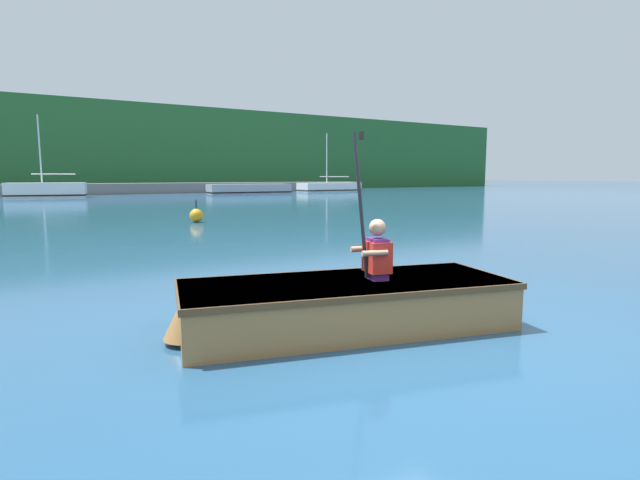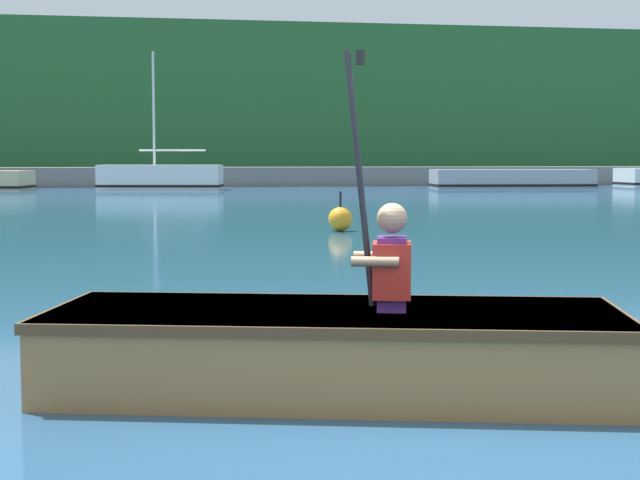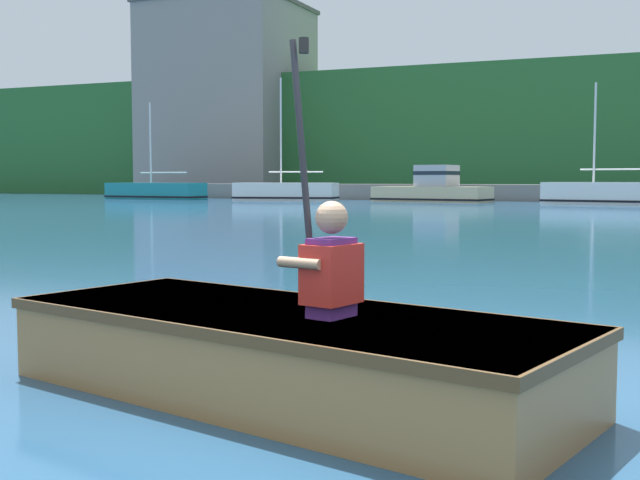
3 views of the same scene
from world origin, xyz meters
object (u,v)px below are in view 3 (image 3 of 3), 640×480
at_px(moored_boat_dock_east_end, 155,191).
at_px(person_paddler, 330,263).
at_px(moored_boat_dock_west_end, 599,194).
at_px(rowboat_foreground, 277,347).
at_px(moored_boat_dock_west_inner, 286,192).
at_px(moored_boat_dock_east_inner, 433,190).

distance_m(moored_boat_dock_east_end, person_paddler, 44.30).
relative_size(moored_boat_dock_west_end, rowboat_foreground, 1.65).
bearing_deg(moored_boat_dock_west_inner, rowboat_foreground, -64.82).
distance_m(moored_boat_dock_east_inner, person_paddler, 38.60).
bearing_deg(moored_boat_dock_east_inner, rowboat_foreground, -76.42).
bearing_deg(moored_boat_dock_east_end, rowboat_foreground, -54.73).
bearing_deg(moored_boat_dock_west_end, person_paddler, -88.43).
distance_m(moored_boat_dock_west_end, moored_boat_dock_west_inner, 16.54).
xyz_separation_m(moored_boat_dock_east_inner, person_paddler, (9.37, -37.44, 0.11)).
xyz_separation_m(moored_boat_dock_west_inner, moored_boat_dock_east_inner, (8.13, 0.87, 0.16)).
bearing_deg(rowboat_foreground, moored_boat_dock_east_end, 125.27).
bearing_deg(moored_boat_dock_east_end, moored_boat_dock_east_inner, 4.92).
bearing_deg(person_paddler, rowboat_foreground, 165.79).
bearing_deg(person_paddler, moored_boat_dock_west_end, 91.57).
bearing_deg(moored_boat_dock_west_end, rowboat_foreground, -88.98).
xyz_separation_m(moored_boat_dock_west_end, moored_boat_dock_east_inner, (-8.39, 1.59, 0.13)).
height_order(moored_boat_dock_east_inner, person_paddler, moored_boat_dock_east_inner).
xyz_separation_m(moored_boat_dock_east_inner, moored_boat_dock_east_end, (-16.40, -1.41, -0.17)).
height_order(moored_boat_dock_west_end, person_paddler, moored_boat_dock_west_end).
bearing_deg(moored_boat_dock_west_end, moored_boat_dock_east_inner, 169.29).
xyz_separation_m(moored_boat_dock_east_end, rowboat_foreground, (25.42, -35.95, -0.20)).
xyz_separation_m(moored_boat_dock_west_end, moored_boat_dock_east_end, (-24.79, 0.18, -0.04)).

